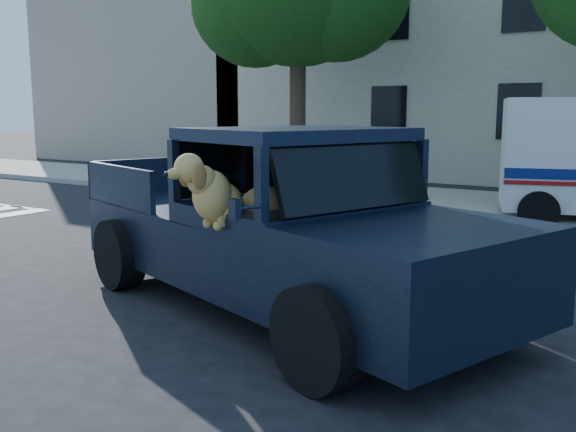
# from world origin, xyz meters

# --- Properties ---
(ground) EXTENTS (120.00, 120.00, 0.00)m
(ground) POSITION_xyz_m (0.00, 0.00, 0.00)
(ground) COLOR black
(ground) RESTS_ON ground
(far_sidewalk) EXTENTS (60.00, 4.00, 0.15)m
(far_sidewalk) POSITION_xyz_m (0.00, 9.20, 0.07)
(far_sidewalk) COLOR gray
(far_sidewalk) RESTS_ON ground
(lane_stripes) EXTENTS (21.60, 0.14, 0.01)m
(lane_stripes) POSITION_xyz_m (2.00, 3.40, 0.01)
(lane_stripes) COLOR silver
(lane_stripes) RESTS_ON ground
(building_left) EXTENTS (12.00, 6.00, 8.00)m
(building_left) POSITION_xyz_m (-15.00, 16.50, 4.00)
(building_left) COLOR tan
(building_left) RESTS_ON ground
(pickup_truck) EXTENTS (6.13, 3.97, 2.05)m
(pickup_truck) POSITION_xyz_m (1.47, 0.28, 0.69)
(pickup_truck) COLOR black
(pickup_truck) RESTS_ON ground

